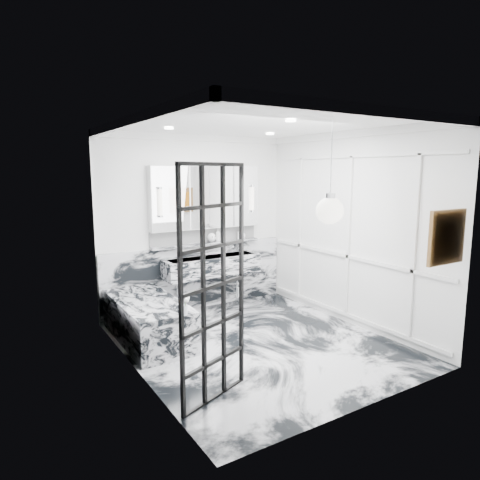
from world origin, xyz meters
TOP-DOWN VIEW (x-y plane):
  - floor at (0.00, 0.00)m, footprint 3.60×3.60m
  - ceiling at (0.00, 0.00)m, footprint 3.60×3.60m
  - wall_back at (0.00, 1.80)m, footprint 3.60×0.00m
  - wall_front at (0.00, -1.80)m, footprint 3.60×0.00m
  - wall_left at (-1.60, 0.00)m, footprint 0.00×3.60m
  - wall_right at (1.60, 0.00)m, footprint 0.00×3.60m
  - marble_clad_back at (0.00, 1.78)m, footprint 3.18×0.05m
  - marble_clad_left at (-1.59, 0.00)m, footprint 0.02×3.56m
  - panel_molding at (1.58, 0.00)m, footprint 0.03×3.40m
  - soap_bottle_a at (0.35, 1.71)m, footprint 0.10×0.10m
  - soap_bottle_b at (0.78, 1.71)m, footprint 0.11×0.11m
  - soap_bottle_c at (0.81, 1.71)m, footprint 0.14×0.14m
  - face_pot at (0.23, 1.71)m, footprint 0.15×0.15m
  - amber_bottle at (0.45, 1.71)m, footprint 0.04×0.04m
  - flower_vase at (-1.01, 0.09)m, footprint 0.09×0.09m
  - crittall_door at (-1.13, -0.89)m, footprint 0.84×0.35m
  - artwork at (1.20, -1.76)m, footprint 0.48×0.05m
  - pendant_light at (-0.10, -1.36)m, footprint 0.26×0.26m
  - trough_sink at (0.15, 1.55)m, footprint 1.60×0.45m
  - ledge at (0.15, 1.72)m, footprint 1.90×0.14m
  - subway_tile at (0.15, 1.78)m, footprint 1.90×0.03m
  - mirror_cabinet at (0.15, 1.73)m, footprint 1.90×0.16m
  - sconce_left at (-0.67, 1.63)m, footprint 0.07×0.07m
  - sconce_right at (0.97, 1.63)m, footprint 0.07×0.07m
  - bathtub at (-1.18, 0.90)m, footprint 0.75×1.65m

SIDE VIEW (x-z plane):
  - floor at x=0.00m, z-range 0.00..0.00m
  - bathtub at x=-1.18m, z-range 0.00..0.55m
  - marble_clad_back at x=0.00m, z-range 0.00..1.05m
  - flower_vase at x=-1.01m, z-range 0.55..0.67m
  - trough_sink at x=0.15m, z-range 0.58..0.88m
  - ledge at x=0.15m, z-range 1.05..1.09m
  - amber_bottle at x=0.45m, z-range 1.09..1.19m
  - crittall_door at x=-1.13m, z-range 0.00..2.30m
  - face_pot at x=0.23m, z-range 1.09..1.24m
  - soap_bottle_c at x=0.81m, z-range 1.09..1.26m
  - soap_bottle_b at x=0.78m, z-range 1.09..1.28m
  - soap_bottle_a at x=0.35m, z-range 1.09..1.30m
  - subway_tile at x=0.15m, z-range 1.09..1.32m
  - panel_molding at x=1.58m, z-range 0.15..2.45m
  - marble_clad_left at x=-1.59m, z-range 0.00..2.68m
  - wall_back at x=0.00m, z-range -0.40..3.20m
  - wall_front at x=0.00m, z-range -0.40..3.20m
  - wall_left at x=-1.60m, z-range -0.40..3.20m
  - wall_right at x=1.60m, z-range -0.40..3.20m
  - artwork at x=1.20m, z-range 1.31..1.79m
  - sconce_left at x=-0.67m, z-range 1.58..1.98m
  - sconce_right at x=0.97m, z-range 1.58..1.98m
  - mirror_cabinet at x=0.15m, z-range 1.32..2.32m
  - pendant_light at x=-0.10m, z-range 1.73..1.99m
  - ceiling at x=0.00m, z-range 2.80..2.80m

